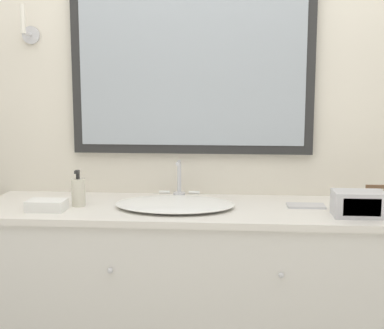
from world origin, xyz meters
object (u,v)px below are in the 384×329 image
object	(u,v)px
sink_basin	(175,203)
picture_frame	(375,197)
appliance_box	(359,204)
soap_bottle	(78,192)

from	to	relation	value
sink_basin	picture_frame	world-z (taller)	sink_basin
sink_basin	picture_frame	size ratio (longest dim) A/B	5.02
appliance_box	picture_frame	size ratio (longest dim) A/B	1.99
soap_bottle	appliance_box	bearing A→B (deg)	-4.49
picture_frame	appliance_box	bearing A→B (deg)	-125.52
sink_basin	picture_frame	distance (m)	0.93
sink_basin	appliance_box	world-z (taller)	sink_basin
soap_bottle	picture_frame	xyz separation A→B (m)	(1.38, 0.06, -0.01)
soap_bottle	picture_frame	bearing A→B (deg)	2.36
sink_basin	soap_bottle	size ratio (longest dim) A/B	3.23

